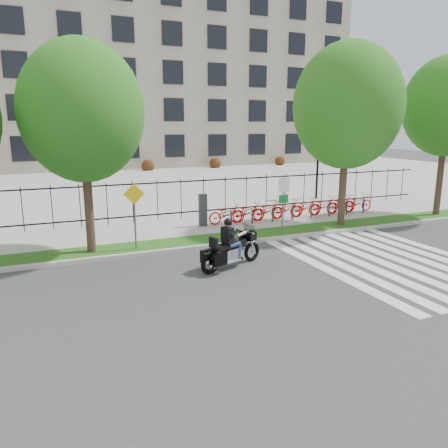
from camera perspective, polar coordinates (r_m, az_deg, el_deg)
name	(u,v)px	position (r m, az deg, el deg)	size (l,w,h in m)	color
ground	(271,279)	(13.86, 6.15, -7.21)	(120.00, 120.00, 0.00)	#353538
curb	(221,245)	(17.35, -0.44, -2.74)	(60.00, 0.20, 0.15)	#ACAAA2
grass_verge	(213,240)	(18.11, -1.48, -2.08)	(60.00, 1.50, 0.15)	#184C13
sidewalk	(193,227)	(20.39, -4.08, -0.41)	(60.00, 3.50, 0.15)	gray
plaza	(123,183)	(37.19, -13.01, 5.27)	(80.00, 34.00, 0.10)	gray
crosswalk_stripes	(390,261)	(16.66, 20.86, -4.52)	(5.70, 8.00, 0.01)	silver
iron_fence	(181,199)	(21.81, -5.63, 3.31)	(30.00, 0.06, 2.00)	black
office_building	(88,80)	(56.85, -17.33, 17.56)	(60.00, 21.90, 20.15)	#9D967E
lamp_post_right	(318,150)	(28.58, 12.22, 9.48)	(1.06, 0.70, 4.25)	black
street_tree_1	(82,112)	(16.36, -18.03, 13.75)	(4.28, 4.28, 7.49)	#3A2B20
street_tree_2	(348,106)	(20.80, 15.85, 14.60)	(4.85, 4.85, 8.20)	#3A2B20
street_tree_3	(448,106)	(25.08, 27.18, 13.51)	(4.32, 4.32, 7.98)	#3A2B20
bike_share_station	(295,208)	(22.36, 9.28, 2.08)	(9.98, 0.86, 1.50)	#2D2D33
sign_pole_regulatory	(283,197)	(18.79, 7.76, 3.55)	(0.50, 0.09, 2.50)	#59595B
sign_pole_warning	(134,208)	(16.50, -11.62, 2.12)	(0.78, 0.09, 2.49)	#59595B
motorcycle_rider	(231,248)	(14.73, 0.96, -3.09)	(2.58, 1.32, 2.08)	black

